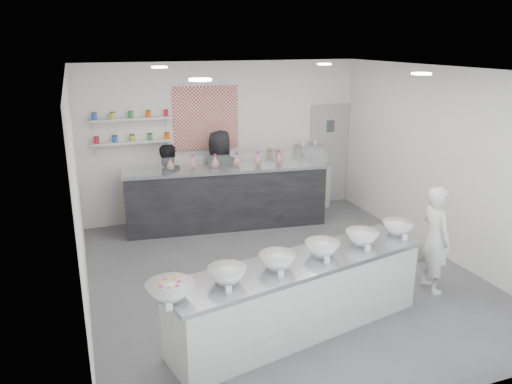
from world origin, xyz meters
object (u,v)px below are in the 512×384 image
espresso_machine (309,155)px  woman_prep (435,239)px  back_bar (227,197)px  prep_counter (299,296)px  espresso_ledge (300,186)px  staff_right (220,177)px  staff_left (167,188)px

espresso_machine → woman_prep: size_ratio=0.33×
back_bar → espresso_machine: 2.07m
prep_counter → back_bar: size_ratio=0.90×
espresso_machine → espresso_ledge: bearing=180.0°
back_bar → woman_prep: woman_prep is taller
woman_prep → staff_right: (-2.01, 3.70, 0.13)m
espresso_machine → staff_left: (-2.98, -0.29, -0.32)m
espresso_ledge → staff_left: bearing=-174.1°
prep_counter → espresso_ledge: 4.62m
staff_left → espresso_machine: bearing=168.8°
back_bar → espresso_machine: espresso_machine is taller
espresso_ledge → staff_left: 2.83m
espresso_ledge → staff_right: staff_right is taller
woman_prep → staff_right: staff_right is taller
espresso_machine → woman_prep: (0.07, -3.89, -0.36)m
back_bar → staff_right: 0.47m
espresso_machine → woman_prep: bearing=-89.0°
staff_left → espresso_ledge: bearing=169.2°
back_bar → woman_prep: bearing=-52.8°
espresso_machine → staff_left: bearing=-174.5°
prep_counter → woman_prep: bearing=-4.4°
prep_counter → staff_right: size_ratio=1.88×
espresso_ledge → staff_right: bearing=-173.8°
woman_prep → staff_right: bearing=31.6°
espresso_machine → staff_right: (-1.94, -0.19, -0.23)m
woman_prep → staff_left: bearing=43.3°
espresso_ledge → woman_prep: (0.25, -3.89, 0.30)m
prep_counter → woman_prep: (2.18, 0.31, 0.30)m
staff_left → staff_right: (1.04, 0.10, 0.09)m
prep_counter → espresso_machine: size_ratio=6.58×
woman_prep → staff_left: 4.71m
prep_counter → espresso_machine: bearing=50.8°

